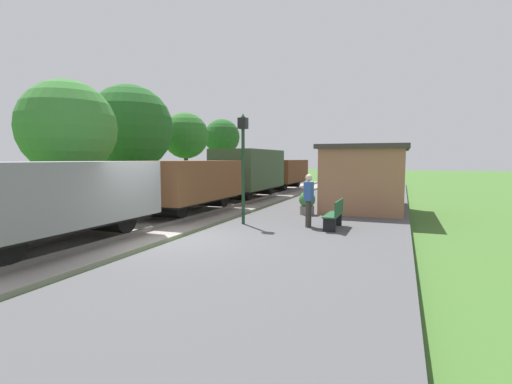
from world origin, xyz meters
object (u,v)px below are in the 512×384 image
Objects in this scene: lamp_post_near at (243,148)px; tree_field_left at (186,136)px; freight_train at (226,178)px; bench_near_hut at (335,214)px; person_waiting at (309,198)px; tree_field_distant at (222,137)px; tree_trackside_mid at (67,128)px; bench_down_platform at (366,189)px; station_hut at (366,177)px; tree_trackside_far at (130,128)px; potted_planter at (307,203)px.

tree_field_left reaches higher than lamp_post_near.
freight_train is at bearing 120.75° from lamp_post_near.
tree_field_left is at bearing 138.65° from bench_near_hut.
lamp_post_near is (-2.19, -0.26, 1.62)m from person_waiting.
tree_field_distant is (-9.07, 16.80, 1.45)m from lamp_post_near.
tree_trackside_mid reaches higher than person_waiting.
person_waiting is (-0.86, -10.86, 0.46)m from bench_down_platform.
station_hut is 5.64m from bench_near_hut.
tree_trackside_mid is 17.39m from tree_field_distant.
tree_field_left reaches higher than station_hut.
tree_trackside_far is (-5.82, -0.11, 2.66)m from freight_train.
person_waiting is at bearing -94.54° from bench_down_platform.
tree_field_distant reaches higher than lamp_post_near.
bench_down_platform is 0.41× the size of lamp_post_near.
lamp_post_near reaches higher than bench_down_platform.
tree_trackside_mid is at bearing 6.94° from person_waiting.
bench_down_platform is at bearing 24.95° from tree_trackside_far.
tree_trackside_far reaches higher than tree_field_left.
tree_trackside_far reaches higher than tree_trackside_mid.
lamp_post_near reaches higher than potted_planter.
tree_trackside_far is at bearing 149.16° from lamp_post_near.
potted_planter is 0.16× the size of tree_field_left.
lamp_post_near is 13.85m from tree_field_left.
freight_train is at bearing 1.12° from tree_trackside_far.
tree_trackside_far is at bearing -178.88° from freight_train.
person_waiting is at bearing 6.90° from lamp_post_near.
tree_trackside_mid is at bearing -158.55° from potted_planter.
potted_planter reaches higher than bench_near_hut.
tree_trackside_far reaches higher than bench_down_platform.
potted_planter is 0.16× the size of tree_field_distant.
potted_planter is 3.90m from lamp_post_near.
bench_near_hut is 0.23× the size of tree_trackside_far.
tree_trackside_far is (-12.62, -0.33, 2.49)m from station_hut.
tree_trackside_far reaches higher than freight_train.
tree_field_left is (-12.26, 4.86, 2.35)m from station_hut.
potted_planter is 0.17× the size of tree_trackside_mid.
freight_train is 17.33× the size of bench_near_hut.
bench_down_platform is 8.33m from potted_planter.
potted_planter is at bearing -28.63° from freight_train.
bench_down_platform is 0.23× the size of tree_trackside_far.
lamp_post_near is at bearing -121.05° from station_hut.
lamp_post_near is (-3.48, -5.79, 1.15)m from station_hut.
potted_planter is at bearing 63.01° from lamp_post_near.
freight_train is 6.80m from station_hut.
freight_train is 5.54m from potted_planter.
tree_trackside_mid is (-10.27, -0.73, 2.92)m from bench_near_hut.
freight_train is 4.67× the size of tree_field_left.
bench_down_platform is (0.00, 10.88, 0.00)m from bench_near_hut.
tree_trackside_far is 5.21m from tree_field_left.
tree_trackside_far is (-9.14, 5.46, 1.34)m from lamp_post_near.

